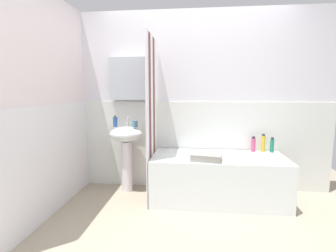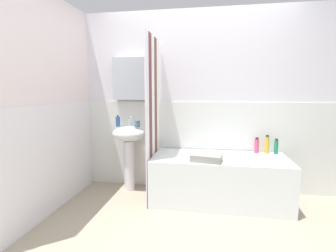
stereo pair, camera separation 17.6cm
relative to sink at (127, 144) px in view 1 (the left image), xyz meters
The scene contains 13 objects.
ground_plane 1.52m from the sink, 48.96° to the right, with size 4.80×5.60×0.04m, color tan.
wall_back_tiled 1.01m from the sink, 15.59° to the left, with size 3.60×0.18×2.40m.
wall_left_tiled 1.07m from the sink, 134.53° to the right, with size 0.07×1.81×2.40m.
sink is the anchor object (origin of this frame).
faucet 0.31m from the sink, 90.00° to the left, with size 0.03×0.12×0.12m.
soap_dispenser 0.33m from the sink, behind, with size 0.06×0.06×0.15m.
toothbrush_cup 0.31m from the sink, ahead, with size 0.07×0.07×0.09m, color teal.
bathtub 1.26m from the sink, ahead, with size 1.61×0.72×0.56m, color white.
shower_curtain 0.54m from the sink, 24.19° to the right, with size 0.01×0.72×2.00m.
lotion_bottle 1.90m from the sink, ahead, with size 0.05×0.05×0.19m.
shampoo_bottle 1.79m from the sink, ahead, with size 0.05×0.05×0.24m.
body_wash_bottle 1.67m from the sink, ahead, with size 0.06×0.06×0.20m.
towel_folded 1.11m from the sink, 20.15° to the right, with size 0.34×0.21×0.08m, color gray.
Camera 1 is at (-0.00, -2.16, 1.35)m, focal length 26.81 mm.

